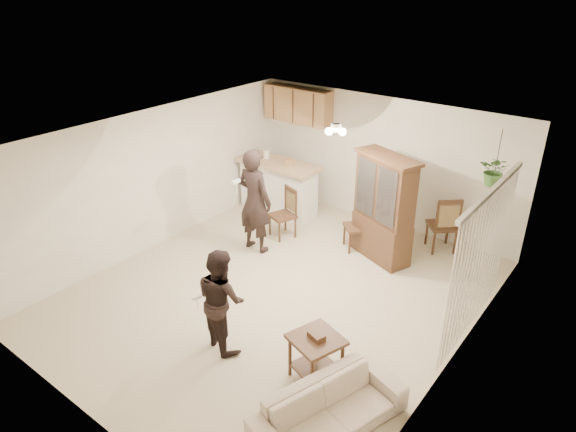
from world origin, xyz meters
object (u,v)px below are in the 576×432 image
Objects in this scene: chair_bar at (283,223)px; adult at (255,203)px; child at (221,302)px; chair_hutch_right at (441,234)px; side_table at (316,358)px; sofa at (330,402)px; china_hutch at (383,209)px; chair_hutch_left at (357,235)px.

adult is at bearing -77.70° from chair_bar.
chair_hutch_right is at bearing -89.95° from child.
adult is at bearing -4.96° from chair_hutch_right.
adult is at bearing 143.21° from side_table.
adult is (-3.28, 2.57, 0.53)m from sofa.
sofa is 1.39× the size of child.
sofa reaches higher than side_table.
child is at bearing -78.49° from china_hutch.
adult is at bearing -41.96° from child.
side_table is 0.74× the size of chair_hutch_left.
sofa is 4.63m from chair_hutch_right.
child is at bearing 98.14° from sofa.
china_hutch is 1.77× the size of chair_hutch_right.
child is 4.48m from chair_hutch_right.
side_table is 0.75× the size of chair_bar.
chair_bar is at bearing 134.27° from side_table.
china_hutch is at bearing 104.35° from side_table.
child is 3.40m from chair_hutch_left.
adult is 2.51× the size of side_table.
china_hutch is 1.33m from chair_hutch_right.
chair_hutch_left is at bearing 43.99° from sofa.
chair_hutch_right is (-0.62, 4.59, -0.07)m from sofa.
chair_hutch_left is 1.52m from chair_hutch_right.
china_hutch is (1.93, 1.10, 0.03)m from adult.
child is at bearing -170.92° from side_table.
adult is 3.39m from chair_hutch_right.
chair_hutch_left is (1.44, 1.11, -0.63)m from adult.
adult reaches higher than chair_bar.
china_hutch is at bearing -150.13° from adult.
side_table is 3.41m from chair_hutch_left.
chair_bar is 0.99× the size of chair_hutch_left.
chair_bar is at bearing -119.10° from chair_hutch_left.
chair_hutch_left reaches higher than side_table.
sofa is 1.04× the size of adult.
side_table is 0.68× the size of chair_hutch_right.
chair_hutch_left reaches higher than chair_bar.
chair_bar is 2.90m from chair_hutch_right.
sofa is 4.55m from chair_bar.
chair_hutch_right reaches higher than side_table.
child reaches higher than chair_hutch_right.
adult is at bearing 69.34° from sofa.
china_hutch is 1.97× the size of chair_bar.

